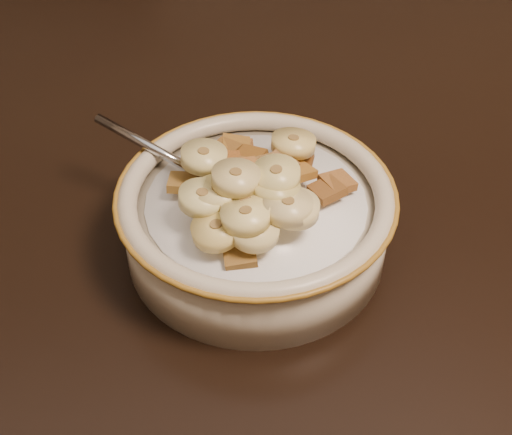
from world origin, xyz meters
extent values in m
cube|color=black|center=(-0.05, 0.80, 0.50)|extent=(0.58, 0.58, 0.99)
cylinder|color=#B0A88B|center=(0.20, 0.00, 0.77)|extent=(0.18, 0.18, 0.04)
cylinder|color=white|center=(0.20, 0.00, 0.79)|extent=(0.15, 0.15, 0.00)
ellipsoid|color=#AAAFB6|center=(0.17, 0.02, 0.80)|extent=(0.05, 0.05, 0.01)
cube|color=#955E34|center=(0.19, 0.01, 0.82)|extent=(0.02, 0.02, 0.01)
cube|color=brown|center=(0.17, -0.02, 0.81)|extent=(0.03, 0.03, 0.01)
cube|color=brown|center=(0.15, 0.02, 0.80)|extent=(0.02, 0.02, 0.01)
cube|color=#8E5B1B|center=(0.21, 0.01, 0.81)|extent=(0.03, 0.02, 0.01)
cube|color=olive|center=(0.21, 0.01, 0.82)|extent=(0.03, 0.03, 0.01)
cube|color=brown|center=(0.18, 0.05, 0.80)|extent=(0.03, 0.03, 0.01)
cube|color=#895F1E|center=(0.23, 0.01, 0.81)|extent=(0.03, 0.03, 0.01)
cube|color=#9D521F|center=(0.18, 0.03, 0.81)|extent=(0.02, 0.02, 0.01)
cube|color=brown|center=(0.16, 0.05, 0.80)|extent=(0.03, 0.03, 0.01)
cube|color=brown|center=(0.19, 0.01, 0.82)|extent=(0.02, 0.02, 0.01)
cube|color=brown|center=(0.17, 0.01, 0.81)|extent=(0.03, 0.03, 0.01)
cube|color=brown|center=(0.19, 0.06, 0.80)|extent=(0.03, 0.03, 0.01)
cube|color=brown|center=(0.19, 0.06, 0.80)|extent=(0.02, 0.02, 0.01)
cube|color=brown|center=(0.21, 0.02, 0.81)|extent=(0.03, 0.03, 0.01)
cube|color=brown|center=(0.24, 0.00, 0.80)|extent=(0.03, 0.03, 0.01)
cube|color=brown|center=(0.23, 0.03, 0.80)|extent=(0.03, 0.03, 0.01)
cube|color=brown|center=(0.20, 0.03, 0.81)|extent=(0.03, 0.03, 0.01)
cube|color=brown|center=(0.19, 0.00, 0.82)|extent=(0.03, 0.03, 0.01)
cube|color=#985E28|center=(0.25, 0.00, 0.80)|extent=(0.03, 0.03, 0.01)
cube|color=brown|center=(0.16, 0.05, 0.80)|extent=(0.03, 0.03, 0.01)
cube|color=olive|center=(0.18, -0.05, 0.80)|extent=(0.02, 0.02, 0.01)
cylinder|color=#D0B967|center=(0.16, -0.04, 0.81)|extent=(0.04, 0.04, 0.01)
cylinder|color=beige|center=(0.21, -0.03, 0.82)|extent=(0.04, 0.04, 0.01)
cylinder|color=#CAC187|center=(0.21, -0.03, 0.82)|extent=(0.04, 0.04, 0.01)
cylinder|color=#F9E978|center=(0.17, -0.01, 0.82)|extent=(0.04, 0.04, 0.01)
cylinder|color=#FAE380|center=(0.23, 0.03, 0.82)|extent=(0.04, 0.04, 0.02)
cylinder|color=#ECD577|center=(0.18, -0.01, 0.83)|extent=(0.04, 0.04, 0.01)
cylinder|color=#D5C667|center=(0.20, -0.02, 0.82)|extent=(0.04, 0.04, 0.02)
cylinder|color=#E0CC82|center=(0.21, -0.01, 0.83)|extent=(0.04, 0.04, 0.01)
cylinder|color=#E5D076|center=(0.16, 0.02, 0.82)|extent=(0.04, 0.04, 0.01)
cylinder|color=#E5C681|center=(0.19, -0.04, 0.81)|extent=(0.04, 0.04, 0.01)
cylinder|color=#FBEF9D|center=(0.16, -0.01, 0.82)|extent=(0.04, 0.04, 0.01)
cylinder|color=#FEED8A|center=(0.18, -0.04, 0.82)|extent=(0.04, 0.04, 0.01)
cylinder|color=#FFE9A8|center=(0.18, -0.03, 0.82)|extent=(0.03, 0.03, 0.01)
camera|label=1|loc=(0.14, -0.35, 1.11)|focal=50.00mm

